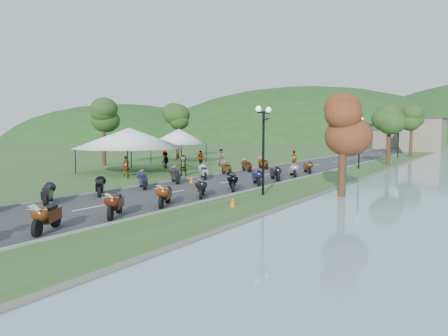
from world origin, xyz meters
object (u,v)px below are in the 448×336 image
Objects in this scene: vendor_tent_main at (130,150)px; pedestrian_b at (221,166)px; pedestrian_c at (165,168)px; pedestrian_a at (126,176)px.

vendor_tent_main is 3.55× the size of pedestrian_b.
vendor_tent_main is 5.56m from pedestrian_c.
pedestrian_b is (0.53, 13.01, 0.00)m from pedestrian_a.
pedestrian_a is 1.02× the size of pedestrian_c.
pedestrian_a is 7.55m from pedestrian_c.
pedestrian_b is at bearing 50.95° from pedestrian_a.
vendor_tent_main is 3.96× the size of pedestrian_c.
vendor_tent_main reaches higher than pedestrian_c.
pedestrian_c is (-0.47, 5.17, -2.00)m from vendor_tent_main.
vendor_tent_main is 3.36m from pedestrian_a.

